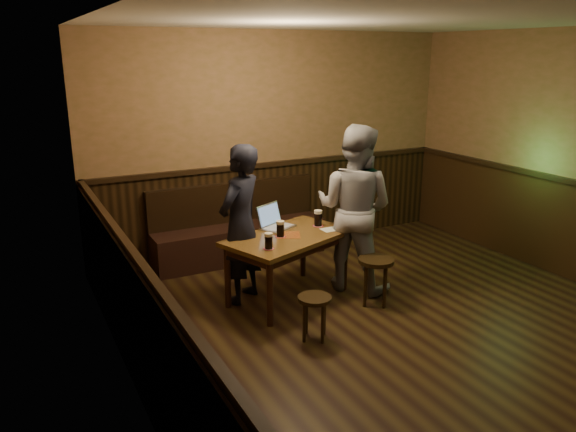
# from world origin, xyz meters

# --- Properties ---
(room) EXTENTS (5.04, 6.04, 2.84)m
(room) POSITION_xyz_m (0.00, 0.22, 1.20)
(room) COLOR black
(room) RESTS_ON ground
(bench) EXTENTS (2.20, 0.50, 0.95)m
(bench) POSITION_xyz_m (-0.67, 2.75, 0.31)
(bench) COLOR black
(bench) RESTS_ON ground
(pub_table) EXTENTS (1.50, 1.16, 0.71)m
(pub_table) POSITION_xyz_m (-0.67, 1.37, 0.61)
(pub_table) COLOR #503316
(pub_table) RESTS_ON ground
(stool_left) EXTENTS (0.35, 0.35, 0.41)m
(stool_left) POSITION_xyz_m (-0.86, 0.48, 0.33)
(stool_left) COLOR black
(stool_left) RESTS_ON ground
(stool_right) EXTENTS (0.42, 0.42, 0.50)m
(stool_right) POSITION_xyz_m (0.08, 0.84, 0.40)
(stool_right) COLOR black
(stool_right) RESTS_ON ground
(pint_left) EXTENTS (0.10, 0.10, 0.16)m
(pint_left) POSITION_xyz_m (-1.03, 1.08, 0.79)
(pint_left) COLOR #B7163A
(pint_left) RESTS_ON pub_table
(pint_mid) EXTENTS (0.11, 0.11, 0.17)m
(pint_mid) POSITION_xyz_m (-0.76, 1.37, 0.79)
(pint_mid) COLOR #B7163A
(pint_mid) RESTS_ON pub_table
(pint_right) EXTENTS (0.12, 0.12, 0.18)m
(pint_right) POSITION_xyz_m (-0.23, 1.51, 0.80)
(pint_right) COLOR #B7163A
(pint_right) RESTS_ON pub_table
(laptop) EXTENTS (0.44, 0.41, 0.25)m
(laptop) POSITION_xyz_m (-0.68, 1.68, 0.77)
(laptop) COLOR silver
(laptop) RESTS_ON pub_table
(menu) EXTENTS (0.22, 0.15, 0.00)m
(menu) POSITION_xyz_m (-0.16, 1.33, 0.71)
(menu) COLOR silver
(menu) RESTS_ON pub_table
(person_suit) EXTENTS (0.72, 0.67, 1.66)m
(person_suit) POSITION_xyz_m (-1.11, 1.58, 0.83)
(person_suit) COLOR black
(person_suit) RESTS_ON ground
(person_grey) EXTENTS (1.07, 1.12, 1.81)m
(person_grey) POSITION_xyz_m (0.11, 1.32, 0.91)
(person_grey) COLOR #939398
(person_grey) RESTS_ON ground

